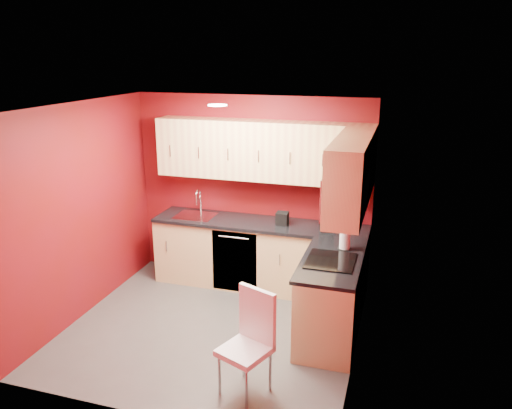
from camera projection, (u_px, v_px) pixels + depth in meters
The scene contains 21 objects.
floor at pixel (213, 328), 5.70m from camera, with size 3.20×3.20×0.00m, color #44423F.
ceiling at pixel (206, 107), 4.96m from camera, with size 3.20×3.20×0.00m, color white.
wall_back at pixel (252, 190), 6.70m from camera, with size 3.20×3.20×0.00m, color maroon.
wall_front at pixel (139, 285), 3.96m from camera, with size 3.20×3.20×0.00m, color maroon.
wall_left at pixel (82, 212), 5.78m from camera, with size 3.00×3.00×0.00m, color maroon.
wall_right at pixel (362, 241), 4.88m from camera, with size 3.00×3.00×0.00m, color maroon.
base_cabinets_back at pixel (260, 256), 6.61m from camera, with size 2.80×0.60×0.87m, color tan.
base_cabinets_right at pixel (331, 300), 5.44m from camera, with size 0.60×1.30×0.87m, color tan.
countertop_back at pixel (259, 224), 6.46m from camera, with size 2.80×0.63×0.04m, color black.
countertop_right at pixel (332, 262), 5.29m from camera, with size 0.63×1.27×0.04m, color black.
upper_cabinets_back at pixel (263, 151), 6.32m from camera, with size 2.80×0.35×0.75m, color #E4C981.
upper_cabinets_right at pixel (352, 167), 5.15m from camera, with size 0.35×1.55×0.75m.
microwave at pixel (345, 194), 5.00m from camera, with size 0.42×0.76×0.42m.
cooktop at pixel (331, 261), 5.25m from camera, with size 0.50×0.55×0.01m, color black.
sink at pixel (196, 213), 6.71m from camera, with size 0.52×0.42×0.35m.
dishwasher_front at pixel (235, 262), 6.42m from camera, with size 0.60×0.02×0.82m, color black.
downlight at pixel (217, 105), 5.24m from camera, with size 0.20×0.20×0.01m, color white.
coffee_maker at pixel (328, 218), 6.13m from camera, with size 0.18×0.24×0.30m, color black, non-canonical shape.
napkin_holder at pixel (282, 218), 6.35m from camera, with size 0.15×0.15×0.16m, color black, non-canonical shape.
paper_towel at pixel (345, 237), 5.54m from camera, with size 0.16×0.16×0.28m, color silver, non-canonical shape.
dining_chair at pixel (245, 345), 4.49m from camera, with size 0.40×0.42×0.99m, color white, non-canonical shape.
Camera 1 is at (1.94, -4.67, 3.02)m, focal length 35.00 mm.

